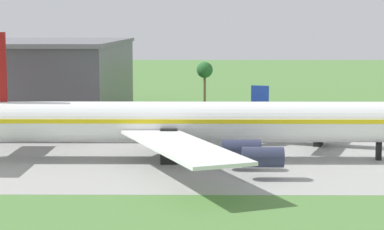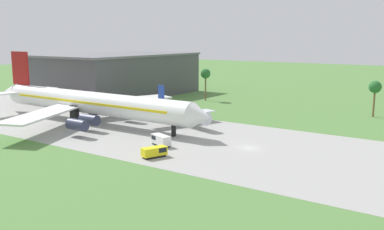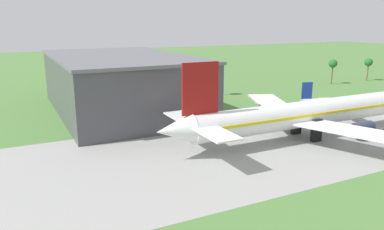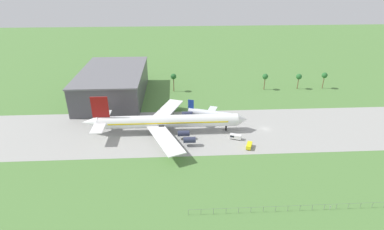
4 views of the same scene
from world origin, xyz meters
TOP-DOWN VIEW (x-y plane):
  - ground_plane at (0.00, 0.00)m, footprint 600.00×600.00m
  - taxiway_strip at (0.00, 0.00)m, footprint 320.00×44.00m
  - jet_airliner at (-48.21, -0.43)m, footprint 77.65×57.89m
  - regional_aircraft at (-26.23, 12.01)m, footprint 22.15×20.28m
  - baggage_tug at (-16.56, -8.97)m, footprint 5.54×3.67m
  - fuel_truck at (-11.80, -16.65)m, footprint 3.70×5.30m
  - terminal_building at (-80.74, 45.81)m, footprint 36.72×61.20m
  - palm_tree_row at (14.29, 52.86)m, footprint 100.70×3.60m

SIDE VIEW (x-z plane):
  - ground_plane at x=0.00m, z-range 0.00..0.00m
  - taxiway_strip at x=0.00m, z-range 0.00..0.02m
  - fuel_truck at x=-11.80m, z-range 0.10..2.13m
  - baggage_tug at x=-16.56m, z-range 0.10..2.45m
  - regional_aircraft at x=-26.23m, z-range -1.65..8.00m
  - jet_airliner at x=-48.21m, z-range -3.76..14.99m
  - terminal_building at x=-80.74m, z-range 0.02..16.62m
  - palm_tree_row at x=14.29m, z-range 2.88..14.61m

